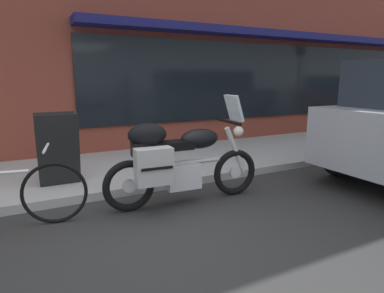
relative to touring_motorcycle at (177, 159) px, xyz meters
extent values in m
plane|color=#2D2D2D|center=(-0.53, -0.64, -0.61)|extent=(80.00, 80.00, 0.00)
cube|color=brown|center=(8.11, 3.27, 2.28)|extent=(25.27, 0.35, 5.77)
cube|color=black|center=(8.11, 3.07, 0.94)|extent=(17.69, 0.06, 1.80)
cube|color=navy|center=(8.11, 2.85, 2.04)|extent=(17.69, 0.60, 0.16)
torus|color=black|center=(0.88, -0.02, -0.28)|extent=(0.65, 0.13, 0.65)
cylinder|color=silver|center=(0.88, -0.02, -0.28)|extent=(0.16, 0.07, 0.16)
torus|color=black|center=(-0.62, 0.07, -0.28)|extent=(0.65, 0.13, 0.65)
cylinder|color=silver|center=(-0.62, 0.07, -0.28)|extent=(0.16, 0.07, 0.16)
cube|color=silver|center=(0.08, 0.03, -0.23)|extent=(0.46, 0.33, 0.32)
cylinder|color=silver|center=(0.13, 0.02, -0.06)|extent=(0.97, 0.12, 0.06)
ellipsoid|color=black|center=(0.33, 0.01, 0.24)|extent=(0.54, 0.31, 0.26)
cube|color=black|center=(-0.09, 0.04, 0.18)|extent=(0.61, 0.28, 0.11)
cube|color=black|center=(-0.42, 0.06, 0.16)|extent=(0.29, 0.24, 0.18)
cylinder|color=silver|center=(0.88, -0.02, 0.04)|extent=(0.35, 0.09, 0.67)
cylinder|color=black|center=(0.76, -0.02, 0.44)|extent=(0.08, 0.62, 0.04)
cube|color=silver|center=(0.84, -0.02, 0.62)|extent=(0.17, 0.33, 0.35)
sphere|color=#EAEACC|center=(0.92, -0.03, 0.30)|extent=(0.14, 0.14, 0.14)
cube|color=#ACACAC|center=(-0.38, -0.18, 0.00)|extent=(0.45, 0.23, 0.44)
cube|color=black|center=(-0.38, -0.29, 0.00)|extent=(0.37, 0.04, 0.03)
ellipsoid|color=black|center=(-0.37, 0.06, 0.34)|extent=(0.50, 0.35, 0.28)
torus|color=black|center=(-1.46, 0.12, -0.25)|extent=(0.71, 0.16, 0.71)
cylinder|color=silver|center=(-1.50, 0.13, 0.27)|extent=(0.11, 0.48, 0.03)
cylinder|color=black|center=(3.00, -0.07, -0.28)|extent=(0.66, 0.23, 0.66)
cube|color=black|center=(-1.29, 1.09, 0.03)|extent=(0.55, 0.21, 1.02)
cube|color=black|center=(-1.29, 1.31, 0.03)|extent=(0.55, 0.21, 1.02)
camera|label=1|loc=(-1.72, -3.74, 1.01)|focal=31.15mm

